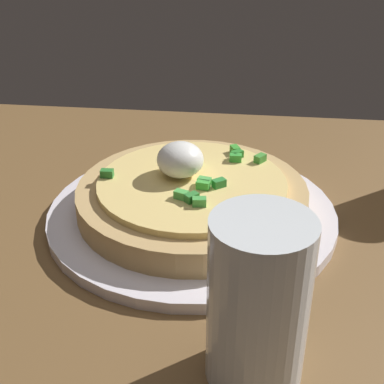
# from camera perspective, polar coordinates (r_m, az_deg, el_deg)

# --- Properties ---
(dining_table) EXTENTS (1.17, 0.71, 0.02)m
(dining_table) POSITION_cam_1_polar(r_m,az_deg,el_deg) (0.53, 6.64, -6.99)
(dining_table) COLOR brown
(dining_table) RESTS_ON ground
(plate) EXTENTS (0.30, 0.30, 0.01)m
(plate) POSITION_cam_1_polar(r_m,az_deg,el_deg) (0.57, -0.00, -2.27)
(plate) COLOR white
(plate) RESTS_ON dining_table
(pizza) EXTENTS (0.23, 0.23, 0.07)m
(pizza) POSITION_cam_1_polar(r_m,az_deg,el_deg) (0.56, -0.05, -0.21)
(pizza) COLOR tan
(pizza) RESTS_ON plate
(cup_near) EXTENTS (0.07, 0.07, 0.13)m
(cup_near) POSITION_cam_1_polar(r_m,az_deg,el_deg) (0.37, 6.19, -12.22)
(cup_near) COLOR silver
(cup_near) RESTS_ON dining_table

